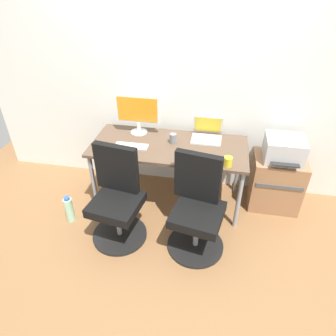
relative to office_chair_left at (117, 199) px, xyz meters
name	(u,v)px	position (x,y,z in m)	size (l,w,h in m)	color
ground_plane	(169,199)	(0.39, 0.59, -0.42)	(5.28, 5.28, 0.00)	brown
back_wall	(177,76)	(0.39, 1.02, 0.88)	(4.40, 0.04, 2.60)	silver
desk	(169,150)	(0.39, 0.59, 0.23)	(1.60, 0.70, 0.72)	brown
office_chair_left	(117,199)	(0.00, 0.00, 0.00)	(0.54, 0.54, 0.94)	black
office_chair_right	(197,209)	(0.76, 0.00, 0.00)	(0.54, 0.54, 0.94)	black
side_cabinet	(276,182)	(1.55, 0.73, -0.12)	(0.52, 0.41, 0.60)	#996B47
printer	(284,149)	(1.55, 0.72, 0.30)	(0.38, 0.40, 0.24)	#B7B7B7
water_bottle_on_floor	(69,209)	(-0.57, 0.06, -0.28)	(0.09, 0.09, 0.31)	#A5D8B2
desktop_monitor	(138,112)	(0.02, 0.80, 0.55)	(0.48, 0.18, 0.43)	silver
open_laptop	(207,133)	(0.76, 0.81, 0.35)	(0.31, 0.27, 0.22)	silver
keyboard_by_monitor	(131,146)	(0.02, 0.48, 0.31)	(0.34, 0.12, 0.02)	#B7B7B7
keyboard_by_laptop	(198,161)	(0.71, 0.33, 0.31)	(0.34, 0.12, 0.02)	#B7B7B7
mouse_by_monitor	(112,153)	(-0.12, 0.31, 0.32)	(0.06, 0.10, 0.03)	#2D2D2D
mouse_by_laptop	(128,153)	(0.03, 0.33, 0.32)	(0.06, 0.10, 0.03)	#515156
coffee_mug	(228,162)	(0.99, 0.31, 0.35)	(0.08, 0.08, 0.09)	yellow
pen_cup	(173,139)	(0.42, 0.64, 0.35)	(0.07, 0.07, 0.10)	slate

